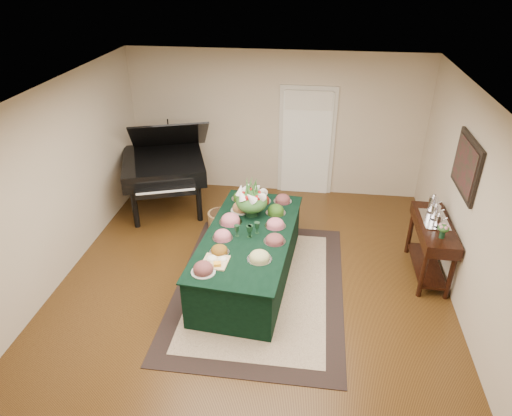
# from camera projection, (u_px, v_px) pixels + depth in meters

# --- Properties ---
(ground) EXTENTS (6.00, 6.00, 0.00)m
(ground) POSITION_uv_depth(u_px,v_px,m) (253.00, 281.00, 6.61)
(ground) COLOR black
(ground) RESTS_ON ground
(area_rug) EXTENTS (2.34, 3.27, 0.01)m
(area_rug) POSITION_uv_depth(u_px,v_px,m) (260.00, 286.00, 6.49)
(area_rug) COLOR black
(area_rug) RESTS_ON ground
(kitchen_doorway) EXTENTS (1.05, 0.07, 2.10)m
(kitchen_doorway) POSITION_uv_depth(u_px,v_px,m) (306.00, 143.00, 8.60)
(kitchen_doorway) COLOR beige
(kitchen_doorway) RESTS_ON ground
(buffet_table) EXTENTS (1.38, 2.59, 0.75)m
(buffet_table) POSITION_uv_depth(u_px,v_px,m) (249.00, 256.00, 6.51)
(buffet_table) COLOR black
(buffet_table) RESTS_ON ground
(food_platters) EXTENTS (1.10, 2.24, 0.12)m
(food_platters) POSITION_uv_depth(u_px,v_px,m) (249.00, 223.00, 6.49)
(food_platters) COLOR silver
(food_platters) RESTS_ON buffet_table
(cutting_board) EXTENTS (0.34, 0.34, 0.10)m
(cutting_board) POSITION_uv_depth(u_px,v_px,m) (216.00, 259.00, 5.74)
(cutting_board) COLOR tan
(cutting_board) RESTS_ON buffet_table
(green_goblets) EXTENTS (0.34, 0.19, 0.18)m
(green_goblets) POSITION_uv_depth(u_px,v_px,m) (248.00, 230.00, 6.24)
(green_goblets) COLOR black
(green_goblets) RESTS_ON buffet_table
(floral_centerpiece) EXTENTS (0.48, 0.48, 0.48)m
(floral_centerpiece) POSITION_uv_depth(u_px,v_px,m) (252.00, 198.00, 6.64)
(floral_centerpiece) COLOR black
(floral_centerpiece) RESTS_ON buffet_table
(grand_piano) EXTENTS (1.80, 1.99, 1.72)m
(grand_piano) POSITION_uv_depth(u_px,v_px,m) (164.00, 165.00, 8.10)
(grand_piano) COLOR black
(grand_piano) RESTS_ON ground
(wicker_basket) EXTENTS (0.43, 0.43, 0.27)m
(wicker_basket) POSITION_uv_depth(u_px,v_px,m) (221.00, 220.00, 7.86)
(wicker_basket) COLOR olive
(wicker_basket) RESTS_ON ground
(mahogany_sideboard) EXTENTS (0.45, 1.27, 0.87)m
(mahogany_sideboard) POSITION_uv_depth(u_px,v_px,m) (433.00, 235.00, 6.44)
(mahogany_sideboard) COLOR black
(mahogany_sideboard) RESTS_ON ground
(tea_service) EXTENTS (0.34, 0.58, 0.30)m
(tea_service) POSITION_uv_depth(u_px,v_px,m) (435.00, 211.00, 6.39)
(tea_service) COLOR silver
(tea_service) RESTS_ON mahogany_sideboard
(pink_bouquet) EXTENTS (0.16, 0.16, 0.21)m
(pink_bouquet) POSITION_uv_depth(u_px,v_px,m) (443.00, 229.00, 5.96)
(pink_bouquet) COLOR black
(pink_bouquet) RESTS_ON mahogany_sideboard
(wall_painting) EXTENTS (0.05, 0.95, 0.75)m
(wall_painting) POSITION_uv_depth(u_px,v_px,m) (466.00, 166.00, 5.89)
(wall_painting) COLOR black
(wall_painting) RESTS_ON ground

